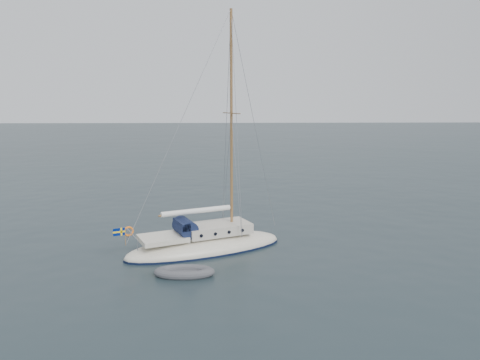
{
  "coord_description": "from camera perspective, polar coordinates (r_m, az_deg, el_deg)",
  "views": [
    {
      "loc": [
        -1.06,
        -25.14,
        8.75
      ],
      "look_at": [
        -0.22,
        0.0,
        4.38
      ],
      "focal_mm": 35.0,
      "sensor_mm": 36.0,
      "label": 1
    }
  ],
  "objects": [
    {
      "name": "ground",
      "position": [
        26.65,
        0.48,
        -9.33
      ],
      "size": [
        300.0,
        300.0,
        0.0
      ],
      "primitive_type": "plane",
      "color": "black",
      "rests_on": "ground"
    },
    {
      "name": "sailboat",
      "position": [
        27.42,
        -4.25,
        -6.42
      ],
      "size": [
        10.05,
        3.01,
        14.31
      ],
      "rotation": [
        0.0,
        0.0,
        0.42
      ],
      "color": "silver",
      "rests_on": "ground"
    },
    {
      "name": "dinghy",
      "position": [
        24.04,
        -6.8,
        -11.08
      ],
      "size": [
        3.06,
        1.38,
        0.44
      ],
      "rotation": [
        0.0,
        0.0,
        -0.01
      ],
      "color": "#4F5055",
      "rests_on": "ground"
    }
  ]
}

